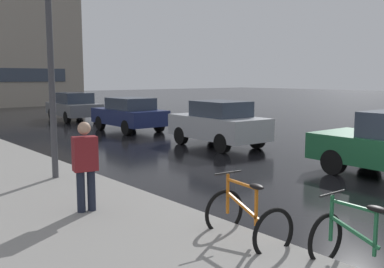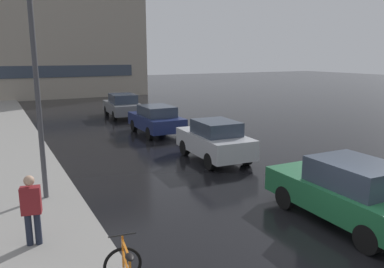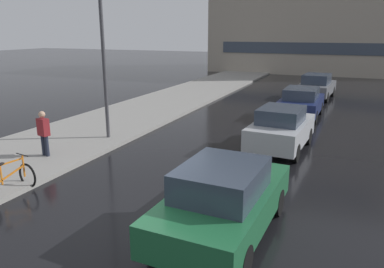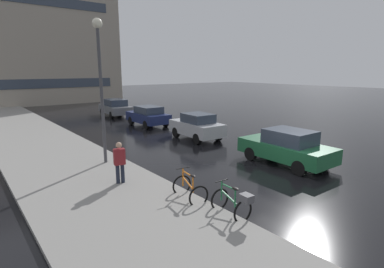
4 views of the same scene
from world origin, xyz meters
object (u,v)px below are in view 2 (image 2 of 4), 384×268
(car_navy, at_px, (156,119))
(streetlamp, at_px, (34,52))
(car_silver, at_px, (215,140))
(car_green, at_px, (350,192))
(pedestrian, at_px, (32,209))
(car_grey, at_px, (123,105))

(car_navy, distance_m, streetlamp, 10.39)
(car_navy, bearing_deg, car_silver, -89.47)
(car_green, bearing_deg, streetlamp, 142.52)
(car_silver, bearing_deg, streetlamp, -167.37)
(car_silver, height_order, car_navy, car_silver)
(pedestrian, bearing_deg, car_navy, 54.83)
(car_green, xyz_separation_m, pedestrian, (-7.13, 2.24, 0.15))
(car_grey, bearing_deg, pedestrian, -114.04)
(car_navy, relative_size, streetlamp, 0.62)
(car_navy, height_order, streetlamp, streetlamp)
(car_silver, relative_size, car_grey, 0.88)
(car_green, bearing_deg, pedestrian, 162.59)
(car_silver, distance_m, car_grey, 12.06)
(car_green, distance_m, pedestrian, 7.47)
(car_grey, height_order, pedestrian, pedestrian)
(car_navy, height_order, pedestrian, pedestrian)
(car_green, height_order, car_grey, car_green)
(car_grey, bearing_deg, car_silver, -90.50)
(car_navy, xyz_separation_m, car_grey, (0.16, 6.21, 0.02))
(pedestrian, bearing_deg, car_green, -17.41)
(streetlamp, bearing_deg, car_grey, 63.72)
(car_green, bearing_deg, car_grey, 89.54)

